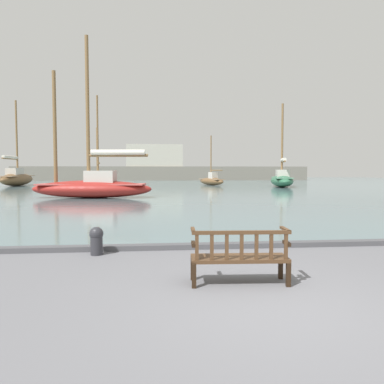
% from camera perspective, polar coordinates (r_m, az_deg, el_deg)
% --- Properties ---
extents(ground_plane, '(160.00, 160.00, 0.00)m').
position_cam_1_polar(ground_plane, '(5.58, 12.00, -16.50)').
color(ground_plane, slate).
extents(harbor_water, '(100.00, 80.00, 0.08)m').
position_cam_1_polar(harbor_water, '(49.05, -3.85, 1.21)').
color(harbor_water, slate).
rests_on(harbor_water, ground).
extents(quay_edge_kerb, '(40.00, 0.30, 0.12)m').
position_cam_1_polar(quay_edge_kerb, '(9.17, 4.59, -8.14)').
color(quay_edge_kerb, '#4C4C50').
rests_on(quay_edge_kerb, ground).
extents(park_bench, '(1.63, 0.61, 0.92)m').
position_cam_1_polar(park_bench, '(6.32, 7.26, -9.62)').
color(park_bench, black).
rests_on(park_bench, ground).
extents(sailboat_nearest_starboard, '(2.37, 7.91, 9.70)m').
position_cam_1_polar(sailboat_nearest_starboard, '(47.14, -25.14, 1.97)').
color(sailboat_nearest_starboard, brown).
rests_on(sailboat_nearest_starboard, harbor_water).
extents(sailboat_far_starboard, '(3.11, 5.38, 5.92)m').
position_cam_1_polar(sailboat_far_starboard, '(44.87, 3.00, 1.78)').
color(sailboat_far_starboard, brown).
rests_on(sailboat_far_starboard, harbor_water).
extents(sailboat_far_port, '(3.99, 7.96, 8.93)m').
position_cam_1_polar(sailboat_far_port, '(41.48, 13.54, 1.92)').
color(sailboat_far_port, '#2D6647').
rests_on(sailboat_far_port, harbor_water).
extents(sailboat_outer_starboard, '(8.03, 3.27, 10.35)m').
position_cam_1_polar(sailboat_outer_starboard, '(25.12, -14.92, 1.11)').
color(sailboat_outer_starboard, maroon).
rests_on(sailboat_outer_starboard, harbor_water).
extents(sailboat_outer_port, '(2.74, 7.71, 8.47)m').
position_cam_1_polar(sailboat_outer_port, '(34.68, -14.08, 1.39)').
color(sailboat_outer_port, black).
rests_on(sailboat_outer_port, harbor_water).
extents(mooring_bollard, '(0.31, 0.31, 0.63)m').
position_cam_1_polar(mooring_bollard, '(8.64, -14.35, -7.01)').
color(mooring_bollard, '#2D2D33').
rests_on(mooring_bollard, ground).
extents(far_breakwater, '(50.81, 2.40, 6.30)m').
position_cam_1_polar(far_breakwater, '(65.28, -4.60, 3.34)').
color(far_breakwater, slate).
rests_on(far_breakwater, ground).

